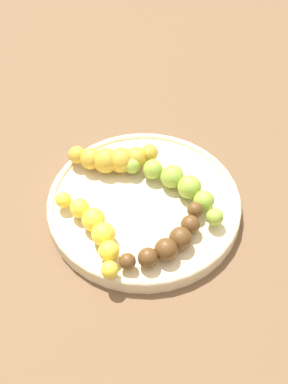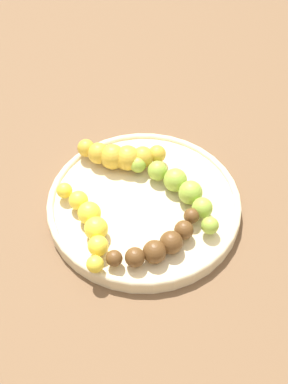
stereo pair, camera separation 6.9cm
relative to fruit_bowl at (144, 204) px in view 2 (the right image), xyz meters
name	(u,v)px [view 2 (the right image)]	position (x,y,z in m)	size (l,w,h in m)	color
ground_plane	(144,209)	(0.00, 0.00, -0.01)	(2.40, 2.40, 0.00)	brown
fruit_bowl	(144,204)	(0.00, 0.00, 0.00)	(0.27, 0.27, 0.02)	beige
banana_yellow	(89,222)	(0.08, -0.02, 0.02)	(0.08, 0.13, 0.03)	yellow
banana_overripe	(160,244)	(0.05, 0.07, 0.02)	(0.13, 0.06, 0.03)	#593819
banana_green	(180,188)	(-0.04, 0.03, 0.02)	(0.06, 0.16, 0.03)	#8CAD38
banana_spotted	(121,156)	(-0.03, -0.07, 0.03)	(0.08, 0.11, 0.04)	gold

